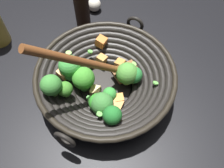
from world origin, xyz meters
The scene contains 4 objects.
ground_plane centered at (0.00, 0.00, 0.00)m, with size 4.00×4.00×0.00m, color black.
wok centered at (0.00, 0.00, 0.06)m, with size 0.37×0.39×0.27m.
soy_sauce_bottle centered at (-0.25, 0.11, 0.08)m, with size 0.05×0.05×0.20m.
garlic_bulb centered at (-0.28, 0.18, 0.02)m, with size 0.05×0.05×0.05m, color silver.
Camera 1 is at (0.27, -0.22, 0.58)m, focal length 38.21 mm.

